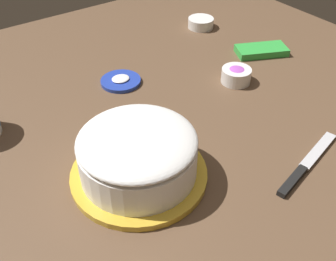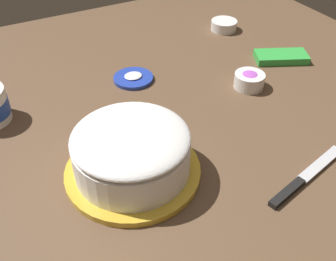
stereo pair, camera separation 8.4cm
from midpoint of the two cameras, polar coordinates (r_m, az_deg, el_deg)
ground_plane at (r=0.91m, az=5.06°, el=0.19°), size 1.54×1.54×0.00m
frosted_cake at (r=0.76m, az=-2.14°, el=-3.55°), size 0.27×0.27×0.11m
frosting_tub_lid at (r=1.07m, az=-2.80°, el=7.52°), size 0.11×0.11×0.02m
spreading_knife at (r=0.83m, az=21.58°, el=-6.85°), size 0.23×0.07×0.01m
sprinkle_bowl_rainbow at (r=1.06m, az=13.96°, el=7.08°), size 0.08×0.08×0.04m
sprinkle_bowl_yellow at (r=1.36m, az=9.93°, el=14.75°), size 0.09×0.09×0.03m
candy_box_lower at (r=1.22m, az=18.02°, el=10.05°), size 0.17×0.13×0.02m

